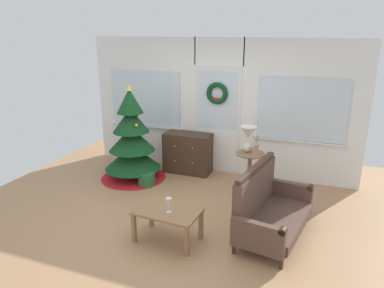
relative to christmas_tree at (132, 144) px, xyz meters
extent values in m
plane|color=#AD7F56|center=(1.36, -1.16, -0.66)|extent=(6.76, 6.76, 0.00)
cube|color=white|center=(-0.16, 0.93, 0.62)|extent=(2.15, 0.08, 2.55)
cube|color=white|center=(2.89, 0.93, 0.62)|extent=(2.15, 0.08, 2.55)
cube|color=white|center=(1.36, 0.93, 1.64)|extent=(0.94, 0.08, 0.50)
cube|color=silver|center=(1.36, 0.89, 0.37)|extent=(0.90, 0.05, 2.05)
cube|color=white|center=(1.36, 0.87, -0.21)|extent=(0.78, 0.02, 0.80)
cube|color=silver|center=(1.36, 0.87, 0.74)|extent=(0.78, 0.01, 1.10)
cube|color=silver|center=(-0.16, 0.88, 0.69)|extent=(1.50, 0.01, 1.10)
cube|color=silver|center=(2.89, 0.88, 0.69)|extent=(1.50, 0.01, 1.10)
cube|color=silver|center=(-0.16, 0.86, 0.12)|extent=(1.59, 0.06, 0.03)
cube|color=silver|center=(2.89, 0.86, 0.12)|extent=(1.59, 0.06, 0.03)
torus|color=#123B1B|center=(1.36, 0.83, 0.89)|extent=(0.41, 0.09, 0.41)
cube|color=red|center=(1.36, 0.82, 0.76)|extent=(0.10, 0.02, 0.10)
cylinder|color=#4C331E|center=(0.00, 0.00, -0.53)|extent=(0.10, 0.10, 0.25)
cone|color=red|center=(0.00, 0.00, -0.61)|extent=(1.21, 1.21, 0.10)
cone|color=#14421E|center=(0.00, 0.00, -0.24)|extent=(1.03, 1.03, 0.44)
cone|color=#14421E|center=(0.00, 0.00, 0.11)|extent=(0.85, 0.85, 0.44)
cone|color=#14421E|center=(0.00, 0.00, 0.46)|extent=(0.66, 0.66, 0.44)
cone|color=#14421E|center=(0.00, 0.00, 0.81)|extent=(0.47, 0.47, 0.44)
cone|color=#E0BC4C|center=(0.00, 0.00, 1.05)|extent=(0.12, 0.12, 0.12)
sphere|color=red|center=(-0.19, 0.17, 0.53)|extent=(0.07, 0.07, 0.07)
sphere|color=gold|center=(0.20, -0.15, 0.42)|extent=(0.05, 0.05, 0.05)
sphere|color=silver|center=(-0.32, 0.07, 0.26)|extent=(0.05, 0.05, 0.05)
sphere|color=#264CB2|center=(-0.04, 0.33, 0.20)|extent=(0.07, 0.07, 0.07)
sphere|color=red|center=(0.01, 0.22, 0.51)|extent=(0.07, 0.07, 0.07)
sphere|color=gold|center=(0.09, 0.21, 0.57)|extent=(0.06, 0.06, 0.06)
cube|color=#3D281C|center=(0.86, 0.63, -0.27)|extent=(0.90, 0.42, 0.78)
sphere|color=tan|center=(0.67, 0.41, -0.08)|extent=(0.03, 0.03, 0.03)
sphere|color=tan|center=(1.03, 0.41, -0.08)|extent=(0.03, 0.03, 0.03)
sphere|color=tan|center=(0.67, 0.41, -0.38)|extent=(0.03, 0.03, 0.03)
sphere|color=tan|center=(1.03, 0.41, -0.38)|extent=(0.03, 0.03, 0.03)
cylinder|color=#3D281C|center=(2.97, -1.80, -0.59)|extent=(0.05, 0.05, 0.14)
cylinder|color=#3D281C|center=(3.19, -0.49, -0.59)|extent=(0.05, 0.05, 0.14)
cylinder|color=#3D281C|center=(2.38, -1.70, -0.59)|extent=(0.05, 0.05, 0.14)
cylinder|color=#3D281C|center=(2.60, -0.40, -0.59)|extent=(0.05, 0.05, 0.14)
cube|color=brown|center=(2.78, -1.10, -0.45)|extent=(0.92, 1.36, 0.14)
cube|color=brown|center=(2.49, -1.05, -0.07)|extent=(0.32, 1.26, 0.62)
cube|color=#3D281C|center=(2.49, -1.05, 0.27)|extent=(0.28, 1.23, 0.06)
cube|color=brown|center=(2.67, -1.76, -0.33)|extent=(0.67, 0.20, 0.38)
cylinder|color=#3D281C|center=(2.96, -1.81, -0.16)|extent=(0.10, 0.10, 0.09)
cube|color=brown|center=(2.89, -0.43, -0.33)|extent=(0.67, 0.20, 0.38)
cylinder|color=#3D281C|center=(3.18, -0.48, -0.16)|extent=(0.10, 0.10, 0.09)
cylinder|color=#8E6642|center=(2.17, 0.15, 0.03)|extent=(0.48, 0.48, 0.02)
cylinder|color=#8E6642|center=(2.17, 0.15, -0.32)|extent=(0.07, 0.07, 0.68)
cube|color=#8E6642|center=(2.33, 0.15, -0.64)|extent=(0.20, 0.05, 0.04)
cube|color=#8E6642|center=(2.09, 0.29, -0.64)|extent=(0.14, 0.20, 0.04)
cube|color=#8E6642|center=(2.09, 0.02, -0.64)|extent=(0.14, 0.20, 0.04)
sphere|color=silver|center=(2.11, 0.19, 0.13)|extent=(0.16, 0.16, 0.16)
cylinder|color=silver|center=(2.11, 0.19, 0.26)|extent=(0.02, 0.02, 0.06)
cone|color=silver|center=(2.11, 0.19, 0.39)|extent=(0.28, 0.28, 0.20)
cylinder|color=tan|center=(2.27, 0.09, 0.13)|extent=(0.09, 0.09, 0.16)
sphere|color=tan|center=(2.27, 0.09, 0.21)|extent=(0.10, 0.10, 0.10)
cylinder|color=#4C7042|center=(2.25, 0.09, 0.31)|extent=(0.07, 0.01, 0.17)
cylinder|color=#4C7042|center=(2.27, 0.09, 0.31)|extent=(0.01, 0.01, 0.18)
cylinder|color=#4C7042|center=(2.29, 0.09, 0.31)|extent=(0.07, 0.01, 0.17)
cube|color=#8E6642|center=(1.49, -1.71, -0.24)|extent=(0.87, 0.58, 0.03)
cube|color=#8E6642|center=(1.09, -1.90, -0.46)|extent=(0.05, 0.05, 0.40)
cube|color=#8E6642|center=(1.85, -1.95, -0.46)|extent=(0.05, 0.05, 0.40)
cube|color=#8E6642|center=(1.12, -1.46, -0.46)|extent=(0.05, 0.05, 0.40)
cube|color=#8E6642|center=(1.88, -1.52, -0.46)|extent=(0.05, 0.05, 0.40)
cylinder|color=silver|center=(1.52, -1.74, -0.22)|extent=(0.06, 0.06, 0.01)
cylinder|color=silver|center=(1.52, -1.74, -0.17)|extent=(0.01, 0.01, 0.10)
cone|color=silver|center=(1.52, -1.74, -0.07)|extent=(0.08, 0.08, 0.09)
cube|color=#266633|center=(0.41, -0.24, -0.54)|extent=(0.23, 0.21, 0.23)
camera|label=1|loc=(3.26, -5.49, 1.99)|focal=33.59mm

